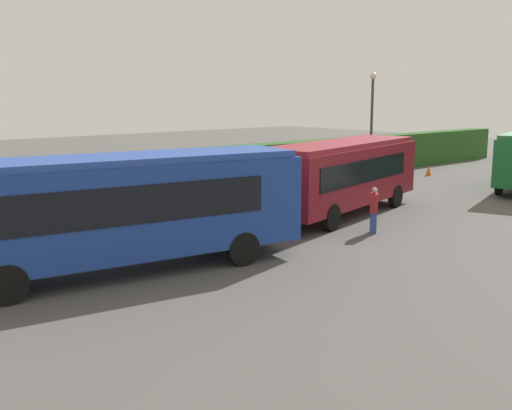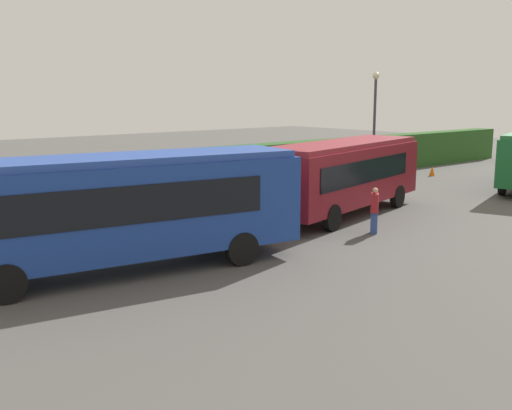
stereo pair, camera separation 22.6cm
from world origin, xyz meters
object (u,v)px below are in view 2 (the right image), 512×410
object	(u,v)px
bus_maroon	(343,173)
lamppost	(375,117)
person_right	(374,210)
traffic_cone	(432,171)
bus_blue	(119,206)
person_center	(269,195)

from	to	relation	value
bus_maroon	lamppost	xyz separation A→B (m)	(6.58, 3.74, 1.97)
person_right	traffic_cone	size ratio (longest dim) A/B	2.77
bus_blue	lamppost	xyz separation A→B (m)	(17.48, 5.22, 1.84)
bus_blue	person_right	bearing A→B (deg)	0.15
person_center	traffic_cone	xyz separation A→B (m)	(15.81, 2.88, -0.60)
bus_maroon	traffic_cone	world-z (taller)	bus_maroon
traffic_cone	lamppost	bearing A→B (deg)	-173.19
person_right	traffic_cone	bearing A→B (deg)	80.19
lamppost	person_center	bearing A→B (deg)	-167.14
bus_maroon	person_center	distance (m)	3.16
bus_blue	bus_maroon	size ratio (longest dim) A/B	1.11
person_right	lamppost	distance (m)	11.04
bus_maroon	traffic_cone	size ratio (longest dim) A/B	16.20
person_center	person_right	world-z (taller)	person_center
person_right	bus_maroon	bearing A→B (deg)	114.47
person_center	person_right	size ratio (longest dim) A/B	1.02
person_center	traffic_cone	distance (m)	16.09
bus_blue	person_right	distance (m)	9.42
person_right	traffic_cone	world-z (taller)	person_right
bus_blue	bus_maroon	bearing A→B (deg)	17.37
person_right	lamppost	world-z (taller)	lamppost
bus_blue	lamppost	world-z (taller)	lamppost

